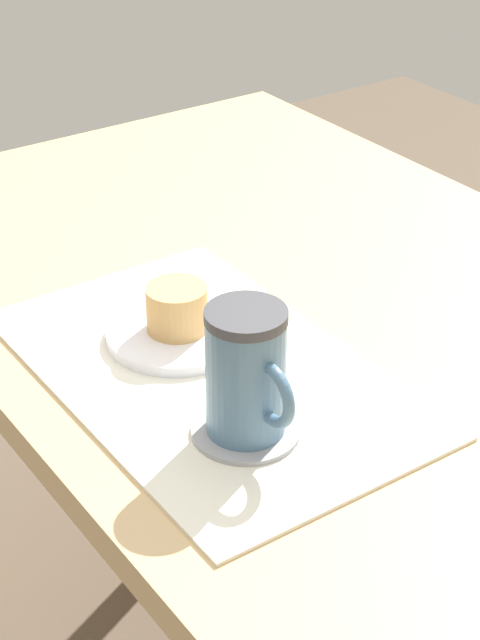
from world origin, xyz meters
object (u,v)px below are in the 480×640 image
dining_table (313,366)px  pastry_plate (178,333)px  pastry (177,308)px  coffee_mug (247,373)px

dining_table → pastry_plate: 0.19m
pastry → coffee_mug: coffee_mug is taller
pastry_plate → coffee_mug: (0.18, -0.04, 0.06)m
dining_table → pastry_plate: (-0.02, -0.17, 0.09)m
pastry → coffee_mug: bearing=-11.2°
dining_table → pastry: size_ratio=19.15×
dining_table → pastry_plate: size_ratio=8.19×
pastry_plate → coffee_mug: size_ratio=1.21×
pastry_plate → coffee_mug: 0.19m
coffee_mug → pastry_plate: bearing=168.8°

